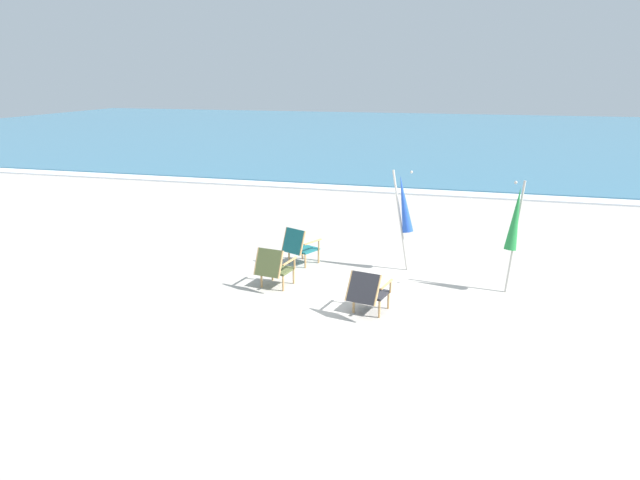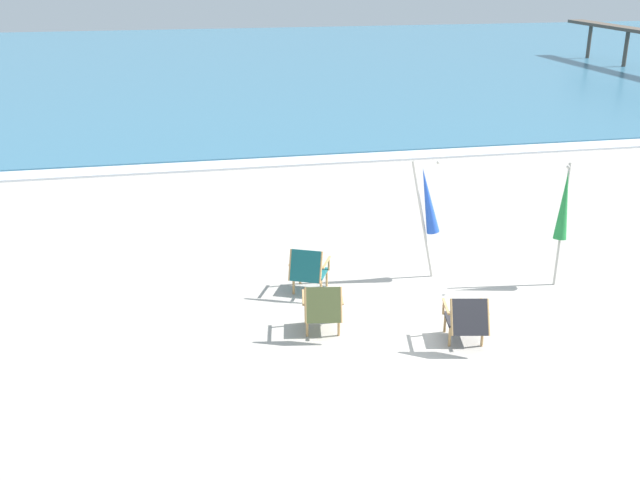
{
  "view_description": "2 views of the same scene",
  "coord_description": "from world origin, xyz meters",
  "px_view_note": "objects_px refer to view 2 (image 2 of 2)",
  "views": [
    {
      "loc": [
        1.63,
        -9.55,
        3.92
      ],
      "look_at": [
        -1.29,
        1.14,
        0.69
      ],
      "focal_mm": 32.0,
      "sensor_mm": 36.0,
      "label": 1
    },
    {
      "loc": [
        -3.96,
        -9.66,
        5.25
      ],
      "look_at": [
        -1.52,
        2.05,
        0.72
      ],
      "focal_mm": 42.0,
      "sensor_mm": 36.0,
      "label": 2
    }
  ],
  "objects_px": {
    "beach_chair_mid_center": "(323,308)",
    "beach_chair_front_right": "(467,318)",
    "beach_chair_far_center": "(308,270)",
    "umbrella_furled_green": "(564,206)",
    "umbrella_furled_blue": "(428,202)"
  },
  "relations": [
    {
      "from": "beach_chair_far_center",
      "to": "umbrella_furled_blue",
      "type": "xyz_separation_m",
      "value": [
        2.14,
        0.33,
        0.93
      ]
    },
    {
      "from": "umbrella_furled_green",
      "to": "beach_chair_front_right",
      "type": "bearing_deg",
      "value": -143.2
    },
    {
      "from": "beach_chair_front_right",
      "to": "beach_chair_far_center",
      "type": "xyz_separation_m",
      "value": [
        -1.89,
        2.18,
        0.01
      ]
    },
    {
      "from": "beach_chair_far_center",
      "to": "umbrella_furled_green",
      "type": "distance_m",
      "value": 4.38
    },
    {
      "from": "beach_chair_far_center",
      "to": "umbrella_furled_blue",
      "type": "relative_size",
      "value": 0.4
    },
    {
      "from": "beach_chair_front_right",
      "to": "umbrella_furled_green",
      "type": "height_order",
      "value": "umbrella_furled_green"
    },
    {
      "from": "beach_chair_front_right",
      "to": "beach_chair_mid_center",
      "type": "bearing_deg",
      "value": 159.13
    },
    {
      "from": "beach_chair_mid_center",
      "to": "beach_chair_front_right",
      "type": "xyz_separation_m",
      "value": [
        1.95,
        -0.74,
        -0.01
      ]
    },
    {
      "from": "beach_chair_front_right",
      "to": "umbrella_furled_blue",
      "type": "xyz_separation_m",
      "value": [
        0.25,
        2.52,
        0.95
      ]
    },
    {
      "from": "beach_chair_mid_center",
      "to": "umbrella_furled_green",
      "type": "height_order",
      "value": "umbrella_furled_green"
    },
    {
      "from": "beach_chair_mid_center",
      "to": "beach_chair_far_center",
      "type": "height_order",
      "value": "beach_chair_far_center"
    },
    {
      "from": "beach_chair_mid_center",
      "to": "beach_chair_far_center",
      "type": "distance_m",
      "value": 1.44
    },
    {
      "from": "beach_chair_mid_center",
      "to": "beach_chair_front_right",
      "type": "distance_m",
      "value": 2.08
    },
    {
      "from": "beach_chair_mid_center",
      "to": "beach_chair_front_right",
      "type": "height_order",
      "value": "beach_chair_mid_center"
    },
    {
      "from": "beach_chair_mid_center",
      "to": "beach_chair_front_right",
      "type": "relative_size",
      "value": 0.93
    }
  ]
}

